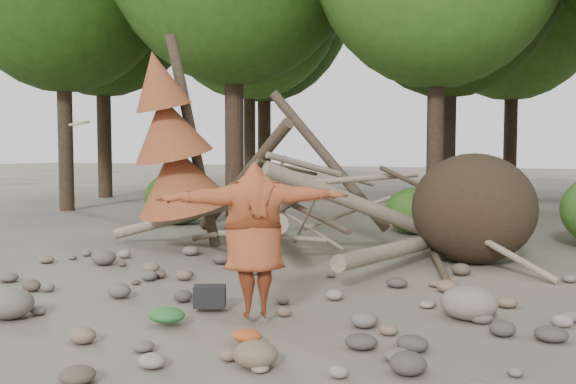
% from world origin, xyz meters
% --- Properties ---
extents(ground, '(120.00, 120.00, 0.00)m').
position_xyz_m(ground, '(0.00, 0.00, 0.00)').
color(ground, '#514C44').
rests_on(ground, ground).
extents(deadfall_pile, '(8.55, 5.24, 3.30)m').
position_xyz_m(deadfall_pile, '(2.02, 4.24, 0.95)').
color(deadfall_pile, '#332619').
rests_on(deadfall_pile, ground).
extents(dead_conifer, '(2.06, 2.16, 4.35)m').
position_xyz_m(dead_conifer, '(-3.12, 3.37, 2.11)').
color(dead_conifer, '#4C3F30').
rests_on(dead_conifer, ground).
extents(bush_left, '(1.80, 1.80, 1.44)m').
position_xyz_m(bush_left, '(-5.50, 7.20, 0.72)').
color(bush_left, '#274F15').
rests_on(bush_left, ground).
extents(bush_mid, '(1.40, 1.40, 1.12)m').
position_xyz_m(bush_mid, '(0.80, 7.80, 0.56)').
color(bush_mid, '#34641D').
rests_on(bush_mid, ground).
extents(frisbee_thrower, '(3.46, 1.83, 2.35)m').
position_xyz_m(frisbee_thrower, '(0.74, -0.77, 1.00)').
color(frisbee_thrower, '#964222').
rests_on(frisbee_thrower, ground).
extents(backpack, '(0.47, 0.41, 0.27)m').
position_xyz_m(backpack, '(-0.03, -0.50, 0.13)').
color(backpack, black).
rests_on(backpack, ground).
extents(cloth_green, '(0.45, 0.37, 0.17)m').
position_xyz_m(cloth_green, '(-0.14, -1.31, 0.08)').
color(cloth_green, '#28652C').
rests_on(cloth_green, ground).
extents(cloth_orange, '(0.34, 0.28, 0.12)m').
position_xyz_m(cloth_orange, '(1.05, -1.59, 0.06)').
color(cloth_orange, '#9F441B').
rests_on(cloth_orange, ground).
extents(boulder_front_left, '(0.63, 0.57, 0.38)m').
position_xyz_m(boulder_front_left, '(-2.10, -1.78, 0.19)').
color(boulder_front_left, '#6C665A').
rests_on(boulder_front_left, ground).
extents(boulder_front_right, '(0.43, 0.39, 0.26)m').
position_xyz_m(boulder_front_right, '(1.44, -2.16, 0.13)').
color(boulder_front_right, brown).
rests_on(boulder_front_right, ground).
extents(boulder_mid_right, '(0.69, 0.62, 0.41)m').
position_xyz_m(boulder_mid_right, '(3.06, 0.39, 0.21)').
color(boulder_mid_right, gray).
rests_on(boulder_mid_right, ground).
extents(boulder_mid_left, '(0.45, 0.41, 0.27)m').
position_xyz_m(boulder_mid_left, '(-3.38, 1.54, 0.14)').
color(boulder_mid_left, '#5A534C').
rests_on(boulder_mid_left, ground).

